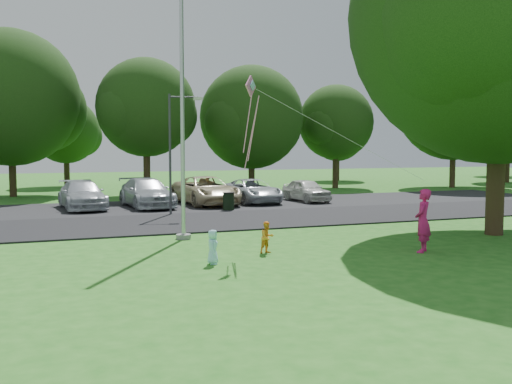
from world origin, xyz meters
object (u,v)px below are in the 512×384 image
object	(u,v)px
woman	(423,221)
child_yellow	(267,237)
flagpole	(182,114)
big_tree	(501,21)
kite	(254,103)
trash_can	(229,202)
child_blue	(213,247)
street_lamp	(175,143)

from	to	relation	value
woman	child_yellow	xyz separation A→B (m)	(-4.33, 1.47, -0.47)
flagpole	child_yellow	world-z (taller)	flagpole
flagpole	child_yellow	size ratio (longest dim) A/B	10.71
big_tree	kite	xyz separation A→B (m)	(-9.06, -0.12, -3.02)
flagpole	woman	xyz separation A→B (m)	(6.00, -4.86, -3.23)
trash_can	child_blue	bearing A→B (deg)	-109.85
child_yellow	child_blue	world-z (taller)	child_yellow
trash_can	woman	world-z (taller)	woman
trash_can	kite	world-z (taller)	kite
child_blue	flagpole	bearing A→B (deg)	16.30
woman	street_lamp	bearing A→B (deg)	-111.76
street_lamp	flagpole	bearing A→B (deg)	-86.41
flagpole	big_tree	size ratio (longest dim) A/B	0.78
flagpole	child_blue	bearing A→B (deg)	-93.33
street_lamp	big_tree	world-z (taller)	big_tree
street_lamp	kite	world-z (taller)	street_lamp
flagpole	kite	distance (m)	3.41
big_tree	child_blue	world-z (taller)	big_tree
flagpole	big_tree	bearing A→B (deg)	-16.02
street_lamp	child_blue	bearing A→B (deg)	-83.63
child_yellow	big_tree	bearing A→B (deg)	-14.37
child_yellow	kite	distance (m)	3.92
street_lamp	woman	xyz separation A→B (m)	(4.75, -11.61, -2.35)
woman	kite	size ratio (longest dim) A/B	0.38
kite	woman	bearing A→B (deg)	-64.16
street_lamp	trash_can	size ratio (longest dim) A/B	6.03
street_lamp	trash_can	world-z (taller)	street_lamp
woman	child_yellow	size ratio (longest dim) A/B	2.00
big_tree	kite	size ratio (longest dim) A/B	2.60
flagpole	trash_can	world-z (taller)	flagpole
kite	child_yellow	bearing A→B (deg)	-86.42
child_blue	kite	xyz separation A→B (m)	(1.63, 1.23, 3.91)
child_blue	kite	size ratio (longest dim) A/B	0.18
big_tree	woman	distance (m)	8.04
kite	big_tree	bearing A→B (deg)	-42.72
street_lamp	kite	size ratio (longest dim) A/B	1.10
street_lamp	child_yellow	size ratio (longest dim) A/B	5.86
child_blue	kite	world-z (taller)	kite
street_lamp	big_tree	xyz separation A→B (m)	(9.18, -9.74, 4.09)
street_lamp	big_tree	bearing A→B (deg)	-32.61
street_lamp	kite	xyz separation A→B (m)	(0.13, -9.86, 1.08)
big_tree	child_blue	size ratio (longest dim) A/B	14.05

